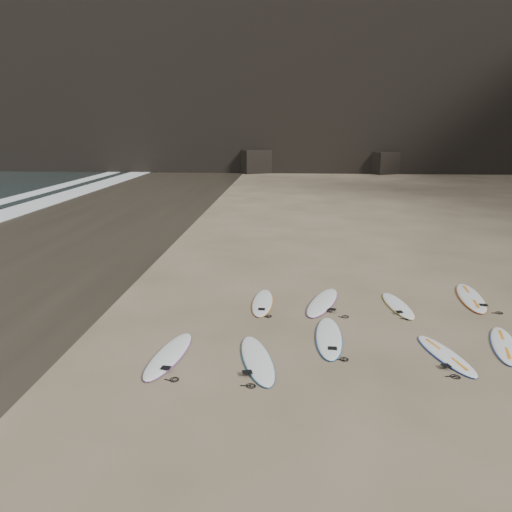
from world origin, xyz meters
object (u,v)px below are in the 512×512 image
Objects in this scene: surfboard_0 at (169,355)px; surfboard_1 at (257,359)px; surfboard_7 at (398,305)px; surfboard_4 at (504,345)px; surfboard_2 at (329,337)px; surfboard_3 at (446,355)px; surfboard_6 at (323,302)px; surfboard_5 at (262,302)px; surfboard_8 at (471,297)px.

surfboard_0 is 0.99× the size of surfboard_1.
surfboard_4 is at bearing -60.36° from surfboard_7.
surfboard_2 is 1.16× the size of surfboard_3.
surfboard_3 is 0.84× the size of surfboard_6.
surfboard_0 is at bearing -155.82° from surfboard_7.
surfboard_0 is 4.08m from surfboard_5.
surfboard_2 reaches higher than surfboard_0.
surfboard_3 is 4.43m from surfboard_8.
surfboard_0 is 0.97× the size of surfboard_2.
surfboard_6 reaches higher than surfboard_2.
surfboard_0 is 3.87m from surfboard_2.
surfboard_7 is (2.15, 2.39, -0.01)m from surfboard_2.
surfboard_2 is 1.15× the size of surfboard_7.
surfboard_5 is (-5.85, 2.54, 0.00)m from surfboard_4.
surfboard_5 is at bearing 128.79° from surfboard_2.
surfboard_1 is 0.95× the size of surfboard_6.
surfboard_5 is at bearing 170.97° from surfboard_4.
surfboard_7 is at bearing 40.16° from surfboard_0.
surfboard_4 is at bearing -0.00° from surfboard_2.
surfboard_4 is (1.54, 0.63, 0.00)m from surfboard_3.
surfboard_5 is 1.76m from surfboard_6.
surfboard_3 is at bearing -35.10° from surfboard_5.
surfboard_7 is at bearing 14.32° from surfboard_6.
surfboard_3 is at bearing -108.43° from surfboard_8.
surfboard_2 is 3.22m from surfboard_7.
surfboard_5 is at bearing 70.25° from surfboard_0.
surfboard_7 is at bearing 81.38° from surfboard_3.
surfboard_8 is at bearing 11.40° from surfboard_7.
surfboard_4 is (7.77, 1.06, -0.00)m from surfboard_0.
surfboard_6 is 2.15m from surfboard_7.
surfboard_1 is 0.98× the size of surfboard_2.
surfboard_6 reaches higher than surfboard_0.
surfboard_8 is at bearing 22.68° from surfboard_1.
surfboard_0 is 6.25m from surfboard_3.
surfboard_8 is (8.15, 4.42, 0.00)m from surfboard_0.
surfboard_2 is at bearing -52.29° from surfboard_5.
surfboard_2 is at bearing -72.73° from surfboard_6.
surfboard_8 is (1.92, 4.00, 0.01)m from surfboard_3.
surfboard_6 is (0.00, 2.51, 0.00)m from surfboard_2.
surfboard_4 is 4.89m from surfboard_6.
surfboard_2 reaches higher than surfboard_5.
surfboard_8 is (0.38, 3.37, 0.01)m from surfboard_4.
surfboard_1 is at bearing -87.43° from surfboard_5.
surfboard_1 is at bearing -136.60° from surfboard_8.
surfboard_4 is at bearing -2.39° from surfboard_1.
surfboard_3 is at bearing -34.94° from surfboard_6.
surfboard_7 is 0.82× the size of surfboard_8.
surfboard_7 is (-1.95, 2.56, -0.00)m from surfboard_4.
surfboard_7 is (-0.41, 3.19, 0.00)m from surfboard_3.
surfboard_3 is 4.18m from surfboard_6.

